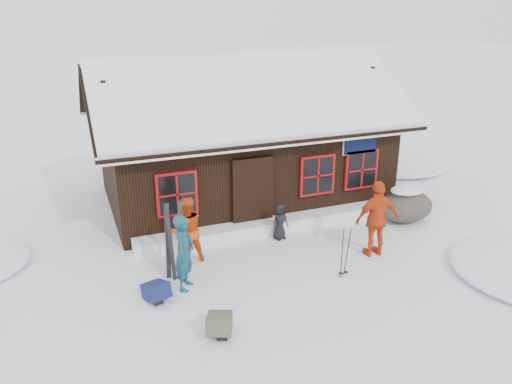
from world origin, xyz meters
TOP-DOWN VIEW (x-y plane):
  - ground at (0.00, 0.00)m, footprint 120.00×120.00m
  - mountain_hut at (1.50, 4.98)m, footprint 8.90×6.09m
  - snow_drift at (1.50, 2.25)m, footprint 7.60×0.60m
  - snow_mounds at (1.65, 1.86)m, footprint 20.60×13.20m
  - skier_teal at (-1.46, 0.28)m, footprint 0.67×0.74m
  - skier_orange_left at (-1.13, 1.41)m, footprint 0.89×0.75m
  - skier_orange_right at (3.18, 0.10)m, footprint 1.13×0.52m
  - skier_crouched at (1.39, 1.74)m, footprint 0.54×0.43m
  - boulder at (5.14, 1.51)m, footprint 1.58×1.19m
  - ski_pair_mid at (-1.55, 0.62)m, footprint 0.33×0.26m
  - ski_pair_right at (-1.55, 0.88)m, footprint 0.47×0.15m
  - ski_poles at (1.95, -0.53)m, footprint 0.22×0.11m
  - backpack_blue at (-2.15, 0.01)m, footprint 0.58×0.67m
  - backpack_olive at (-1.28, -1.55)m, footprint 0.65×0.73m

SIDE VIEW (x-z plane):
  - ground at x=0.00m, z-range 0.00..0.00m
  - snow_mounds at x=1.65m, z-range -0.24..0.24m
  - backpack_blue at x=-2.15m, z-range 0.00..0.31m
  - backpack_olive at x=-1.28m, z-range 0.00..0.33m
  - snow_drift at x=1.50m, z-range 0.00..0.35m
  - boulder at x=5.14m, z-range 0.01..0.93m
  - skier_crouched at x=1.39m, z-range 0.00..0.97m
  - ski_poles at x=1.95m, z-range -0.04..1.18m
  - ski_pair_mid at x=-1.55m, z-range -0.05..1.51m
  - skier_orange_left at x=-1.13m, z-range 0.00..1.63m
  - skier_teal at x=-1.46m, z-range 0.00..1.70m
  - ski_pair_right at x=-1.55m, z-range -0.05..1.77m
  - skier_orange_right at x=3.18m, z-range 0.00..1.90m
  - mountain_hut at x=1.50m, z-range -0.63..3.79m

